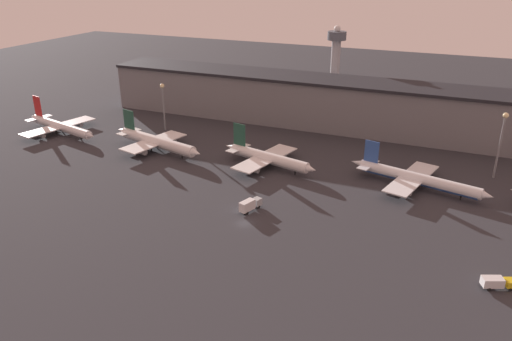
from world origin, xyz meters
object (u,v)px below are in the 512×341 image
at_px(airplane_0, 60,126).
at_px(airplane_2, 268,158).
at_px(service_vehicle_1, 497,282).
at_px(airplane_1, 156,142).
at_px(control_tower, 335,59).
at_px(airplane_3, 416,179).
at_px(service_vehicle_0, 250,205).

xyz_separation_m(airplane_0, airplane_2, (93.24, 0.31, 0.22)).
bearing_deg(service_vehicle_1, airplane_1, 137.24).
distance_m(airplane_1, control_tower, 103.61).
bearing_deg(airplane_1, airplane_2, 16.17).
height_order(airplane_1, service_vehicle_1, airplane_1).
xyz_separation_m(airplane_3, control_tower, (-50.58, 87.57, 19.22)).
xyz_separation_m(airplane_0, control_tower, (92.65, 90.25, 19.27)).
bearing_deg(airplane_0, service_vehicle_1, -1.38).
relative_size(airplane_2, service_vehicle_1, 4.96).
relative_size(service_vehicle_0, control_tower, 0.21).
bearing_deg(service_vehicle_0, airplane_1, 77.69).
bearing_deg(airplane_2, control_tower, 104.13).
bearing_deg(service_vehicle_1, airplane_2, 125.67).
bearing_deg(control_tower, airplane_0, -135.75).
distance_m(airplane_2, service_vehicle_1, 85.98).
relative_size(airplane_3, service_vehicle_0, 5.56).
relative_size(airplane_2, service_vehicle_0, 4.68).
bearing_deg(airplane_1, service_vehicle_0, -16.91).
bearing_deg(control_tower, airplane_3, -59.99).
distance_m(airplane_1, airplane_2, 44.80).
xyz_separation_m(airplane_0, airplane_3, (143.23, 2.68, 0.06)).
height_order(service_vehicle_0, service_vehicle_1, service_vehicle_0).
height_order(airplane_3, service_vehicle_0, airplane_3).
height_order(airplane_1, airplane_2, airplane_1).
xyz_separation_m(airplane_3, service_vehicle_0, (-42.37, -35.31, -1.19)).
relative_size(airplane_1, airplane_2, 1.16).
bearing_deg(control_tower, airplane_1, -115.69).
bearing_deg(airplane_0, airplane_3, 14.83).
relative_size(airplane_0, airplane_2, 1.15).
bearing_deg(airplane_2, airplane_3, 16.47).
xyz_separation_m(airplane_0, service_vehicle_1, (166.30, -44.99, -1.51)).
bearing_deg(service_vehicle_1, airplane_0, 142.34).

